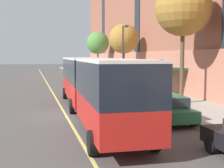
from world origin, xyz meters
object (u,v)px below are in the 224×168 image
Objects in this scene: city_bus at (92,82)px; street_tree_far_uptown at (124,39)px; parked_car_champagne_4 at (128,94)px; street_lamp at (124,51)px; street_tree_mid_block at (183,8)px; parked_car_silver_5 at (98,82)px; street_tree_far_downtown at (98,43)px; parked_car_green_3 at (169,109)px; parked_car_green_6 at (79,74)px; parked_car_red_2 at (86,77)px.

street_tree_far_uptown reaches higher than city_bus.
street_lamp reaches higher than parked_car_champagne_4.
parked_car_silver_5 is at bearing 105.76° from street_tree_mid_block.
parked_car_champagne_4 is at bearing 153.89° from street_tree_mid_block.
street_tree_far_downtown is at bearing 90.00° from street_tree_mid_block.
parked_car_green_3 is at bearing -88.80° from parked_car_champagne_4.
parked_car_green_3 is 0.61× the size of street_tree_far_uptown.
parked_car_silver_5 is 0.68× the size of street_lamp.
parked_car_green_3 is 1.02× the size of parked_car_silver_5.
parked_car_green_6 is 0.59× the size of street_tree_far_uptown.
city_bus is 5.28m from parked_car_green_3.
street_lamp is at bearing 76.22° from parked_car_champagne_4.
parked_car_red_2 and parked_car_champagne_4 have the same top height.
parked_car_green_3 is 1.04× the size of parked_car_green_6.
parked_car_champagne_4 is 7.95m from street_tree_mid_block.
parked_car_green_3 is at bearing -89.82° from parked_car_green_6.
parked_car_silver_5 is (-0.20, 19.20, 0.00)m from parked_car_green_3.
street_tree_mid_block is at bearing -80.98° from parked_car_red_2.
street_tree_far_uptown is 15.83m from street_tree_far_downtown.
street_tree_far_uptown is at bearing -74.27° from parked_car_green_6.
street_tree_mid_block reaches higher than street_tree_far_downtown.
parked_car_green_6 is 30.15m from street_tree_mid_block.
street_tree_mid_block is at bearing -90.00° from street_tree_far_downtown.
parked_car_green_6 is at bearing 90.18° from parked_car_green_3.
parked_car_red_2 is at bearing 89.63° from parked_car_champagne_4.
parked_car_red_2 is at bearing 88.87° from parked_car_silver_5.
parked_car_red_2 is (3.91, 25.39, -1.36)m from city_bus.
street_tree_mid_block is (3.80, -1.86, 6.73)m from parked_car_champagne_4.
street_tree_far_downtown is (7.57, 33.96, 3.96)m from city_bus.
parked_car_champagne_4 is at bearing -103.78° from street_lamp.
parked_car_green_3 is (3.92, -3.25, -1.36)m from city_bus.
parked_car_red_2 is 0.58× the size of street_tree_far_downtown.
parked_car_green_6 is (0.05, 27.29, 0.00)m from parked_car_champagne_4.
parked_car_silver_5 is 1.02× the size of parked_car_green_6.
parked_car_green_3 is 1.10× the size of parked_car_champagne_4.
street_tree_far_downtown reaches higher than street_lamp.
street_lamp is (-1.97, -22.33, -1.76)m from street_tree_far_downtown.
street_lamp is (1.67, 14.89, 3.57)m from parked_car_green_3.
city_bus reaches higher than parked_car_red_2.
parked_car_silver_5 is at bearing -90.36° from parked_car_green_6.
street_tree_mid_block is at bearing -90.00° from street_tree_far_uptown.
parked_car_green_3 is 22.32m from street_tree_far_uptown.
street_tree_mid_block is (3.85, -13.64, 6.72)m from parked_car_silver_5.
city_bus is 4.23× the size of parked_car_green_3.
street_tree_mid_block is at bearing -26.11° from parked_car_champagne_4.
city_bus is 35.02m from street_tree_far_downtown.
parked_car_silver_5 is (3.72, 15.95, -1.36)m from city_bus.
parked_car_green_3 is 7.43m from parked_car_champagne_4.
city_bus is at bearing -98.75° from parked_car_red_2.
city_bus is 20.03m from street_tree_far_uptown.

